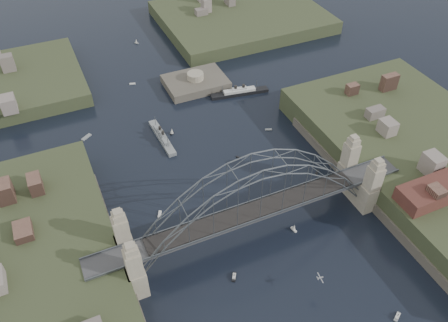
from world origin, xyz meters
TOP-DOWN VIEW (x-y plane):
  - ground at (0.00, 0.00)m, footprint 500.00×500.00m
  - bridge at (0.00, 0.00)m, footprint 84.00×13.80m
  - shore_west at (-57.32, 0.00)m, footprint 50.50×90.00m
  - shore_east at (57.32, 0.00)m, footprint 50.50×90.00m
  - headland_ne at (50.00, 110.00)m, footprint 70.00×55.00m
  - fort_island at (12.00, 70.00)m, footprint 22.00×16.00m
  - wharf_shed at (44.00, -14.00)m, footprint 20.00×8.00m
  - naval_cruiser_near at (-9.17, 45.60)m, footprint 3.14×18.72m
  - naval_cruiser_far at (-27.99, 89.15)m, footprint 4.50×14.86m
  - ocean_liner at (24.26, 58.43)m, footprint 21.26×6.15m
  - aeroplane at (5.47, -21.49)m, footprint 1.56×2.87m
  - small_boat_a at (-19.93, 15.60)m, footprint 1.72×2.48m
  - small_boat_b at (9.17, 27.57)m, footprint 1.30×1.66m
  - small_boat_c at (-10.08, -10.22)m, footprint 2.11×2.67m
  - small_boat_d at (23.94, 35.87)m, footprint 2.30×1.38m
  - small_boat_e at (-31.08, 56.30)m, footprint 3.69×3.02m
  - small_boat_f at (-5.40, 46.94)m, footprint 1.59×1.61m
  - small_boat_g at (18.18, -34.11)m, footprint 2.62×2.01m
  - small_boat_h at (-9.02, 80.72)m, footprint 2.30×1.30m
  - small_boat_i at (27.39, 12.20)m, footprint 2.05×1.85m
  - small_boat_k at (1.17, 110.46)m, footprint 1.61×1.70m
  - small_boat_l at (-44.65, 26.41)m, footprint 2.34×1.18m
  - small_boat_m at (10.04, -3.64)m, footprint 1.17×2.00m

SIDE VIEW (x-z plane):
  - fort_island at x=12.00m, z-range -5.04..4.36m
  - ground at x=0.00m, z-range 0.00..0.00m
  - small_boat_a at x=-19.93m, z-range -0.08..0.38m
  - small_boat_b at x=9.17m, z-range -0.08..0.38m
  - small_boat_d at x=23.94m, z-range -0.08..0.38m
  - small_boat_e at x=-31.08m, z-range -0.08..0.38m
  - small_boat_h at x=-9.02m, z-range -0.08..0.38m
  - small_boat_i at x=27.39m, z-range -0.08..0.38m
  - small_boat_c at x=-10.08m, z-range -0.43..1.00m
  - small_boat_g at x=18.18m, z-range -0.43..1.00m
  - small_boat_l at x=-44.65m, z-range -0.43..1.00m
  - headland_ne at x=50.00m, z-range -4.00..5.50m
  - naval_cruiser_far at x=-27.99m, z-range -1.71..3.26m
  - ocean_liner at x=24.26m, z-range -1.78..3.39m
  - naval_cruiser_near at x=-9.17m, z-range -1.93..3.67m
  - small_boat_m at x=10.04m, z-range -0.23..2.14m
  - small_boat_k at x=1.17m, z-range -0.20..2.17m
  - small_boat_f at x=-5.40m, z-range -0.19..2.19m
  - shore_west at x=-57.32m, z-range -4.03..7.97m
  - shore_east at x=57.32m, z-range -4.03..7.97m
  - aeroplane at x=5.47m, z-range 5.46..5.87m
  - wharf_shed at x=44.00m, z-range 8.00..12.00m
  - bridge at x=0.00m, z-range 0.02..24.62m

